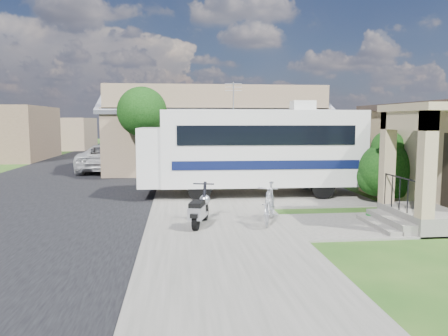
{
  "coord_description": "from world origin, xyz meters",
  "views": [
    {
      "loc": [
        -2.11,
        -12.54,
        2.96
      ],
      "look_at": [
        -0.5,
        2.5,
        1.3
      ],
      "focal_mm": 35.0,
      "sensor_mm": 36.0,
      "label": 1
    }
  ],
  "objects": [
    {
      "name": "shrub",
      "position": [
        5.21,
        1.93,
        1.33
      ],
      "size": [
        2.12,
        2.02,
        2.6
      ],
      "color": "black",
      "rests_on": "ground"
    },
    {
      "name": "street_slab",
      "position": [
        -7.5,
        10.0,
        0.01
      ],
      "size": [
        9.0,
        80.0,
        0.02
      ],
      "primitive_type": "cube",
      "color": "black",
      "rests_on": "ground"
    },
    {
      "name": "driveway_slab",
      "position": [
        1.5,
        4.5,
        0.03
      ],
      "size": [
        7.0,
        6.0,
        0.05
      ],
      "primitive_type": "cube",
      "color": "#5B5951",
      "rests_on": "ground"
    },
    {
      "name": "scooter",
      "position": [
        -1.53,
        -0.79,
        0.5
      ],
      "size": [
        0.79,
        1.7,
        1.13
      ],
      "rotation": [
        0.0,
        0.0,
        -0.26
      ],
      "color": "black",
      "rests_on": "ground"
    },
    {
      "name": "motorhome",
      "position": [
        0.82,
        4.29,
        1.87
      ],
      "size": [
        8.58,
        2.95,
        4.37
      ],
      "rotation": [
        0.0,
        0.0,
        -0.02
      ],
      "color": "silver",
      "rests_on": "ground"
    },
    {
      "name": "walk_slab",
      "position": [
        3.0,
        -1.0,
        0.03
      ],
      "size": [
        4.0,
        3.0,
        0.05
      ],
      "primitive_type": "cube",
      "color": "#5B5951",
      "rests_on": "ground"
    },
    {
      "name": "street_tree_c",
      "position": [
        -3.7,
        28.05,
        3.1
      ],
      "size": [
        2.44,
        2.4,
        4.42
      ],
      "color": "black",
      "rests_on": "ground"
    },
    {
      "name": "garden_hose",
      "position": [
        3.6,
        -0.39,
        0.08
      ],
      "size": [
        0.36,
        0.36,
        0.16
      ],
      "primitive_type": "cylinder",
      "color": "#13601E",
      "rests_on": "ground"
    },
    {
      "name": "ground",
      "position": [
        0.0,
        0.0,
        0.0
      ],
      "size": [
        120.0,
        120.0,
        0.0
      ],
      "primitive_type": "plane",
      "color": "#1B4612"
    },
    {
      "name": "pickup_truck",
      "position": [
        -6.19,
        13.34,
        0.79
      ],
      "size": [
        2.82,
        5.75,
        1.57
      ],
      "primitive_type": "imported",
      "rotation": [
        0.0,
        0.0,
        3.1
      ],
      "color": "silver",
      "rests_on": "ground"
    },
    {
      "name": "distant_bldg_near",
      "position": [
        -15.0,
        34.0,
        1.6
      ],
      "size": [
        8.0,
        7.0,
        3.2
      ],
      "primitive_type": "cube",
      "color": "#866C54",
      "rests_on": "ground"
    },
    {
      "name": "street_tree_a",
      "position": [
        -3.7,
        9.05,
        3.25
      ],
      "size": [
        2.44,
        2.4,
        4.58
      ],
      "color": "black",
      "rests_on": "ground"
    },
    {
      "name": "van",
      "position": [
        -6.36,
        19.98,
        0.81
      ],
      "size": [
        2.67,
        5.76,
        1.63
      ],
      "primitive_type": "imported",
      "rotation": [
        0.0,
        0.0,
        0.07
      ],
      "color": "silver",
      "rests_on": "ground"
    },
    {
      "name": "bicycle",
      "position": [
        0.46,
        -0.63,
        0.57
      ],
      "size": [
        1.14,
        1.97,
        1.14
      ],
      "primitive_type": "imported",
      "rotation": [
        0.0,
        0.0,
        -0.34
      ],
      "color": "#B8B8C0",
      "rests_on": "ground"
    },
    {
      "name": "sidewalk_slab",
      "position": [
        -1.0,
        10.0,
        0.03
      ],
      "size": [
        4.0,
        80.0,
        0.06
      ],
      "primitive_type": "cube",
      "color": "#5B5951",
      "rests_on": "ground"
    },
    {
      "name": "street_tree_b",
      "position": [
        -3.7,
        19.05,
        3.39
      ],
      "size": [
        2.44,
        2.4,
        4.73
      ],
      "color": "black",
      "rests_on": "ground"
    },
    {
      "name": "warehouse",
      "position": [
        0.0,
        13.97,
        1.99
      ],
      "size": [
        12.5,
        8.4,
        5.04
      ],
      "color": "#866C54",
      "rests_on": "ground"
    }
  ]
}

